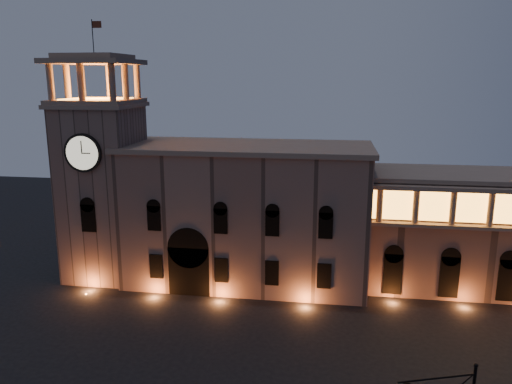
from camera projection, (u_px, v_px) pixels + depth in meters
The scene contains 3 objects.
ground at pixel (227, 378), 43.57m from camera, with size 160.00×160.00×0.00m, color black.
government_building at pixel (246, 214), 63.02m from camera, with size 30.80×12.80×17.60m.
clock_tower at pixel (103, 182), 63.93m from camera, with size 9.80×9.80×32.40m.
Camera 1 is at (8.25, -37.95, 25.73)m, focal length 35.00 mm.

